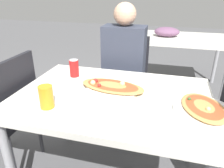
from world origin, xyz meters
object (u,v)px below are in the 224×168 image
Objects in this scene: soda_can at (74,68)px; pizza_main at (112,87)px; drink_glass at (46,97)px; pizza_second at (204,108)px; dining_table at (113,105)px; chair_side_left at (9,109)px; person_seated at (124,64)px; chair_far_seated at (126,79)px.

pizza_main is at bearing -24.05° from soda_can.
drink_glass is 0.33× the size of pizza_second.
pizza_main reaches higher than dining_table.
dining_table is 0.12m from pizza_main.
person_seated is at bearing -47.13° from chair_side_left.
soda_can is at bearing 56.99° from person_seated.
pizza_main is 3.55× the size of soda_can.
chair_side_left reaches higher than soda_can.
chair_far_seated is 7.24× the size of drink_glass.
chair_far_seated reaches higher than pizza_main.
dining_table is 0.97× the size of person_seated.
chair_far_seated reaches higher than soda_can.
chair_far_seated is at bearing 76.83° from drink_glass.
pizza_main is at bearing -83.33° from chair_side_left.
pizza_main reaches higher than pizza_second.
chair_side_left is at bearing -178.57° from dining_table.
drink_glass is (-0.23, -0.99, 0.28)m from chair_far_seated.
drink_glass is at bearing -141.80° from dining_table.
chair_far_seated is 0.75× the size of person_seated.
chair_side_left is at bearing 42.87° from person_seated.
dining_table is 1.30× the size of chair_side_left.
dining_table is at bearing 173.12° from pizza_second.
pizza_second is at bearing 12.29° from drink_glass.
chair_far_seated reaches higher than pizza_second.
pizza_second is at bearing -17.78° from soda_can.
chair_far_seated is (-0.07, 0.75, -0.14)m from dining_table.
chair_far_seated is at bearing 125.75° from pizza_second.
drink_glass reaches higher than pizza_main.
chair_side_left is at bearing -151.61° from soda_can.
soda_can is at bearing 95.30° from drink_glass.
chair_side_left is 2.03× the size of pizza_main.
chair_far_seated is 1.00× the size of chair_side_left.
pizza_main is 1.19× the size of pizza_second.
person_seated reaches higher than chair_far_seated.
chair_far_seated is 0.23m from person_seated.
soda_can is at bearing 162.22° from pizza_second.
chair_side_left is 0.79m from pizza_main.
chair_side_left is (-0.70, -0.77, 0.00)m from chair_far_seated.
soda_can is 1.00× the size of drink_glass.
dining_table is at bearing -71.92° from pizza_main.
person_seated is 0.91m from drink_glass.
chair_side_left is at bearing -173.33° from pizza_main.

